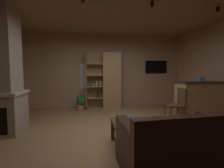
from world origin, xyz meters
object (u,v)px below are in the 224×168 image
Objects in this scene: kitchen_bar_counter at (203,101)px; table_book_2 at (131,118)px; coffee_table at (129,127)px; table_book_0 at (128,122)px; tissue_box at (201,79)px; potted_floor_plant at (80,102)px; table_book_1 at (126,121)px; leather_couch at (179,148)px; dining_chair at (177,103)px; bookshelf_cabinet at (109,81)px; wall_mounted_tv at (156,67)px.

table_book_2 is at bearing -155.49° from kitchen_bar_counter.
table_book_0 is (-0.03, -0.00, 0.10)m from coffee_table.
tissue_box reaches higher than table_book_0.
tissue_box reaches higher than kitchen_bar_counter.
kitchen_bar_counter reaches higher than potted_floor_plant.
tissue_box is 0.86× the size of table_book_1.
table_book_1 is at bearing -70.78° from potted_floor_plant.
table_book_2 is at bearing 62.12° from coffee_table.
kitchen_bar_counter is 2.29× the size of coffee_table.
potted_floor_plant is (-1.53, 3.55, -0.02)m from leather_couch.
table_book_1 is 2.95m from potted_floor_plant.
leather_couch is 2.14m from dining_chair.
tissue_box is at bearing 27.54° from coffee_table.
leather_couch is at bearing -82.68° from bookshelf_cabinet.
leather_couch is at bearing -133.13° from tissue_box.
leather_couch is at bearing -62.22° from table_book_2.
table_book_1 is at bearing -121.81° from wall_mounted_tv.
potted_floor_plant is (-2.61, 1.71, -0.25)m from dining_chair.
dining_chair is 2.38m from wall_mounted_tv.
table_book_2 reaches higher than table_book_1.
bookshelf_cabinet is 14.59× the size of table_book_1.
leather_couch is 11.41× the size of table_book_2.
potted_floor_plant is at bearing 110.02° from table_book_0.
kitchen_bar_counter is 0.84m from dining_chair.
wall_mounted_tv is at bearing 103.63° from kitchen_bar_counter.
tissue_box is at bearing 104.16° from kitchen_bar_counter.
tissue_box reaches higher than dining_chair.
bookshelf_cabinet is at bearing 88.50° from table_book_1.
tissue_box is at bearing 26.48° from table_book_2.
dining_chair is (1.64, 1.07, 0.06)m from table_book_1.
coffee_table is (-0.49, 0.78, 0.04)m from leather_couch.
table_book_0 is 0.11m from table_book_2.
dining_chair is at bearing 33.89° from coffee_table.
bookshelf_cabinet is 2.52m from dining_chair.
coffee_table is at bearing -69.39° from potted_floor_plant.
tissue_box is 3.84m from potted_floor_plant.
potted_floor_plant reaches higher than coffee_table.
tissue_box is at bearing 12.93° from dining_chair.
bookshelf_cabinet is at bearing 142.84° from kitchen_bar_counter.
table_book_0 is 1.92m from dining_chair.
dining_chair is (1.53, 0.98, 0.04)m from table_book_2.
wall_mounted_tv reaches higher than table_book_2.
leather_couch reaches higher than potted_floor_plant.
kitchen_bar_counter is 0.60m from tissue_box.
table_book_2 is 3.77m from wall_mounted_tv.
kitchen_bar_counter reaches higher than dining_chair.
table_book_0 is 0.05m from table_book_1.
leather_couch reaches higher than table_book_2.
wall_mounted_tv is (1.91, 3.18, 1.20)m from coffee_table.
bookshelf_cabinet is at bearing 90.63° from table_book_2.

